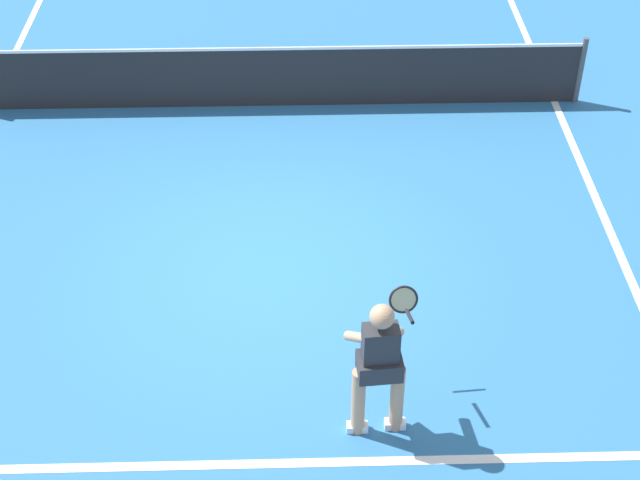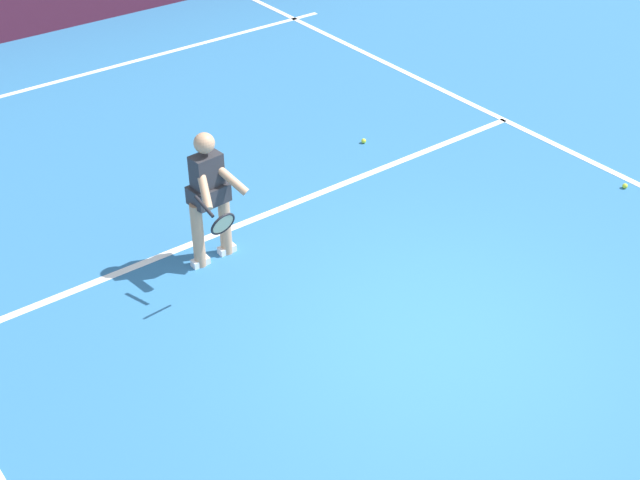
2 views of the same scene
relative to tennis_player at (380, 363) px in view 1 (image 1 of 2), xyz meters
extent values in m
plane|color=teal|center=(-1.05, 2.37, -0.85)|extent=(27.14, 27.14, 0.00)
cube|color=white|center=(-1.05, -0.42, -0.84)|extent=(8.12, 0.10, 0.01)
cube|color=white|center=(3.01, 2.37, -0.84)|extent=(0.10, 18.87, 0.01)
cylinder|color=#4C4C51|center=(3.31, 5.99, -0.35)|extent=(0.08, 0.08, 1.00)
cube|color=#232326|center=(-1.05, 5.99, -0.41)|extent=(8.64, 0.02, 0.88)
cube|color=white|center=(-1.05, 5.99, 0.05)|extent=(8.64, 0.02, 0.04)
cylinder|color=tan|center=(-0.19, -0.04, -0.46)|extent=(0.13, 0.13, 0.78)
cylinder|color=tan|center=(0.17, -0.02, -0.46)|extent=(0.13, 0.13, 0.78)
cube|color=white|center=(-0.19, -0.04, -0.81)|extent=(0.20, 0.10, 0.08)
cube|color=white|center=(0.17, -0.02, -0.81)|extent=(0.20, 0.10, 0.08)
cube|color=#2D2D33|center=(-0.01, -0.03, 0.19)|extent=(0.34, 0.23, 0.52)
cube|color=#2D2D33|center=(-0.01, -0.03, -0.01)|extent=(0.42, 0.31, 0.20)
sphere|color=tan|center=(-0.01, -0.03, 0.59)|extent=(0.22, 0.22, 0.22)
cylinder|color=tan|center=(-0.17, 0.11, 0.21)|extent=(0.31, 0.46, 0.37)
cylinder|color=tan|center=(0.13, 0.13, 0.21)|extent=(0.25, 0.48, 0.37)
cylinder|color=black|center=(0.30, 0.42, 0.17)|extent=(0.06, 0.30, 0.14)
torus|color=black|center=(0.27, 0.72, 0.11)|extent=(0.29, 0.14, 0.28)
cylinder|color=beige|center=(0.27, 0.72, 0.11)|extent=(0.25, 0.11, 0.23)
camera|label=1|loc=(-0.70, -6.04, 6.20)|focal=54.04mm
camera|label=2|loc=(3.76, 6.85, 4.72)|focal=48.40mm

